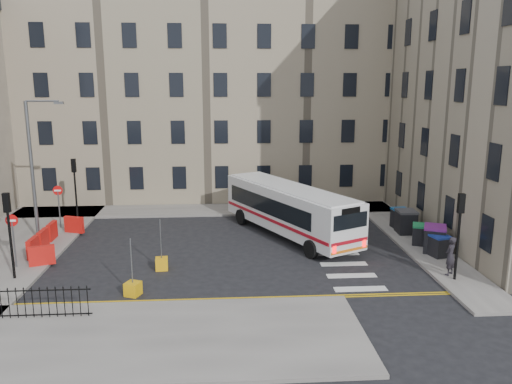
{
  "coord_description": "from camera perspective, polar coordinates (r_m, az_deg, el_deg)",
  "views": [
    {
      "loc": [
        -2.12,
        -26.75,
        9.11
      ],
      "look_at": [
        -0.27,
        1.17,
        3.0
      ],
      "focal_mm": 35.0,
      "sensor_mm": 36.0,
      "label": 1
    }
  ],
  "objects": [
    {
      "name": "pavement_north",
      "position": [
        36.69,
        -9.75,
        -2.12
      ],
      "size": [
        36.0,
        3.2,
        0.15
      ],
      "primitive_type": "cube",
      "color": "slate",
      "rests_on": "ground"
    },
    {
      "name": "bus",
      "position": [
        30.17,
        3.77,
        -1.85
      ],
      "size": [
        7.23,
        10.97,
        3.01
      ],
      "rotation": [
        0.0,
        0.0,
        0.47
      ],
      "color": "silver",
      "rests_on": "ground"
    },
    {
      "name": "traffic_light_nw",
      "position": [
        35.24,
        -20.01,
        1.37
      ],
      "size": [
        0.28,
        0.22,
        4.1
      ],
      "color": "black",
      "rests_on": "pavement_west"
    },
    {
      "name": "no_entry_north",
      "position": [
        33.67,
        -21.65,
        -0.62
      ],
      "size": [
        0.6,
        0.08,
        3.0
      ],
      "color": "#595B5E",
      "rests_on": "pavement_west"
    },
    {
      "name": "wheelie_bin_a",
      "position": [
        28.22,
        20.16,
        -5.75
      ],
      "size": [
        1.13,
        1.23,
        1.14
      ],
      "rotation": [
        0.0,
        0.0,
        0.26
      ],
      "color": "black",
      "rests_on": "pavement_east"
    },
    {
      "name": "bollard_yellow",
      "position": [
        25.57,
        -10.72,
        -8.06
      ],
      "size": [
        0.66,
        0.66,
        0.6
      ],
      "primitive_type": "cube",
      "rotation": [
        0.0,
        0.0,
        0.1
      ],
      "color": "#E7A10C",
      "rests_on": "ground"
    },
    {
      "name": "pavement_east",
      "position": [
        33.92,
        15.53,
        -3.59
      ],
      "size": [
        2.4,
        26.0,
        0.15
      ],
      "primitive_type": "cube",
      "color": "slate",
      "rests_on": "ground"
    },
    {
      "name": "traffic_light_east",
      "position": [
        24.6,
        22.23,
        -3.32
      ],
      "size": [
        0.28,
        0.22,
        4.1
      ],
      "color": "black",
      "rests_on": "pavement_east"
    },
    {
      "name": "pavement_sw",
      "position": [
        19.64,
        -18.43,
        -15.74
      ],
      "size": [
        20.0,
        6.0,
        0.15
      ],
      "primitive_type": "cube",
      "color": "slate",
      "rests_on": "ground"
    },
    {
      "name": "roadworks_barriers",
      "position": [
        30.14,
        -22.52,
        -4.95
      ],
      "size": [
        1.66,
        6.26,
        1.0
      ],
      "color": "red",
      "rests_on": "pavement_west"
    },
    {
      "name": "wheelie_bin_b",
      "position": [
        28.78,
        19.71,
        -5.05
      ],
      "size": [
        1.56,
        1.65,
        1.44
      ],
      "rotation": [
        0.0,
        0.0,
        -0.41
      ],
      "color": "black",
      "rests_on": "pavement_east"
    },
    {
      "name": "streetlamp",
      "position": [
        31.11,
        -24.23,
        2.4
      ],
      "size": [
        0.5,
        0.22,
        8.14
      ],
      "color": "#595B5E",
      "rests_on": "pavement_west"
    },
    {
      "name": "terrace_north",
      "position": [
        42.53,
        -10.59,
        11.46
      ],
      "size": [
        38.3,
        10.8,
        17.2
      ],
      "color": "gray",
      "rests_on": "ground"
    },
    {
      "name": "no_entry_south",
      "position": [
        27.3,
        -26.05,
        -3.9
      ],
      "size": [
        0.6,
        0.08,
        3.0
      ],
      "color": "#595B5E",
      "rests_on": "pavement_west"
    },
    {
      "name": "pavement_west",
      "position": [
        31.51,
        -25.88,
        -5.62
      ],
      "size": [
        6.0,
        22.0,
        0.15
      ],
      "primitive_type": "cube",
      "color": "slate",
      "rests_on": "ground"
    },
    {
      "name": "wheelie_bin_d",
      "position": [
        31.8,
        16.76,
        -3.24
      ],
      "size": [
        1.17,
        1.33,
        1.42
      ],
      "rotation": [
        0.0,
        0.0,
        -0.04
      ],
      "color": "black",
      "rests_on": "pavement_east"
    },
    {
      "name": "bollard_chevron",
      "position": [
        22.9,
        -13.88,
        -10.69
      ],
      "size": [
        0.78,
        0.78,
        0.6
      ],
      "primitive_type": "cube",
      "rotation": [
        0.0,
        0.0,
        -0.39
      ],
      "color": "#D99F0C",
      "rests_on": "ground"
    },
    {
      "name": "wheelie_bin_c",
      "position": [
        29.91,
        18.28,
        -4.6
      ],
      "size": [
        1.21,
        1.29,
        1.14
      ],
      "rotation": [
        0.0,
        0.0,
        -0.37
      ],
      "color": "black",
      "rests_on": "pavement_east"
    },
    {
      "name": "ground",
      "position": [
        28.33,
        0.71,
        -6.44
      ],
      "size": [
        120.0,
        120.0,
        0.0
      ],
      "primitive_type": "plane",
      "color": "black",
      "rests_on": "ground"
    },
    {
      "name": "traffic_light_sw",
      "position": [
        25.57,
        -26.42,
        -3.12
      ],
      "size": [
        0.28,
        0.22,
        4.1
      ],
      "color": "black",
      "rests_on": "pavement_west"
    },
    {
      "name": "wheelie_bin_e",
      "position": [
        32.78,
        16.2,
        -2.9
      ],
      "size": [
        1.11,
        1.24,
        1.25
      ],
      "rotation": [
        0.0,
        0.0,
        0.12
      ],
      "color": "black",
      "rests_on": "pavement_east"
    },
    {
      "name": "pedestrian",
      "position": [
        25.6,
        21.33,
        -6.82
      ],
      "size": [
        0.82,
        0.79,
        1.88
      ],
      "primitive_type": "imported",
      "rotation": [
        0.0,
        0.0,
        3.84
      ],
      "color": "black",
      "rests_on": "pavement_east"
    }
  ]
}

